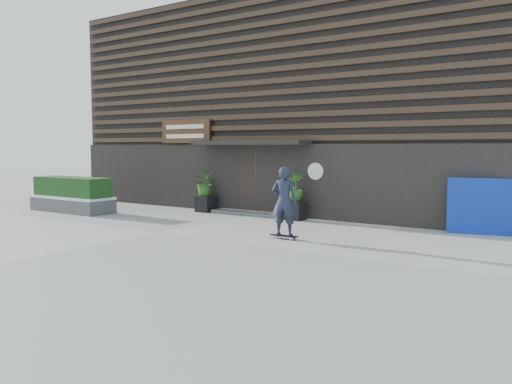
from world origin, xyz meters
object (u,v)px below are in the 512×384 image
Objects in this scene: planter_pot_right at (295,211)px; blue_tarp at (479,206)px; raised_bed at (72,205)px; skateboarder at (284,201)px; planter_pot_left at (206,204)px.

blue_tarp is (5.60, 0.30, 0.47)m from planter_pot_right.
planter_pot_right is 0.17× the size of raised_bed.
raised_bed is at bearing 176.61° from skateboarder.
blue_tarp is 5.43m from skateboarder.
blue_tarp is at bearing 12.51° from raised_bed.
planter_pot_right is at bearing 18.78° from raised_bed.
blue_tarp is 0.87× the size of skateboarder.
skateboarder is at bearing -3.39° from raised_bed.
skateboarder is at bearing -152.13° from blue_tarp.
planter_pot_left is 4.99m from raised_bed.
planter_pot_left and planter_pot_right have the same top height.
planter_pot_left is at bearing 168.44° from blue_tarp.
planter_pot_left is at bearing 32.97° from raised_bed.
raised_bed is at bearing 179.13° from blue_tarp.
raised_bed is 9.55m from skateboarder.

